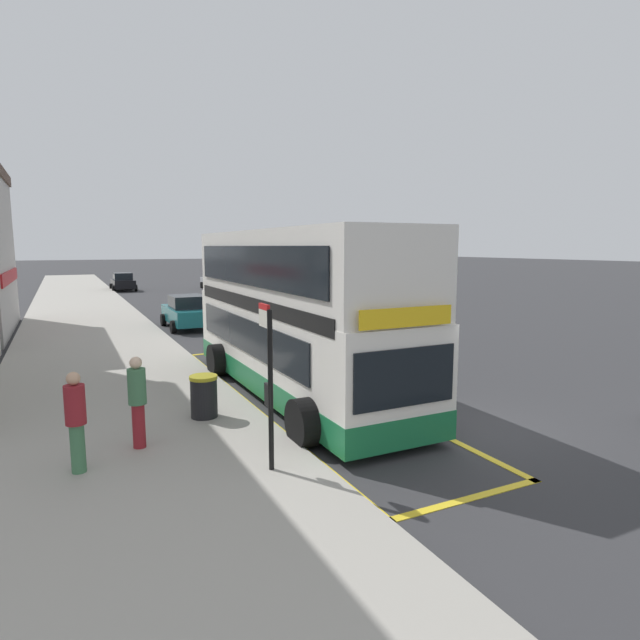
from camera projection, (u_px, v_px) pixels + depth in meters
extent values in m
plane|color=#333335|center=(180.00, 299.00, 40.07)|extent=(260.00, 260.00, 0.00)
cube|color=#A39E93|center=(79.00, 302.00, 36.99)|extent=(6.00, 76.00, 0.14)
cube|color=white|center=(295.00, 344.00, 14.16)|extent=(2.50, 10.18, 2.30)
cube|color=white|center=(294.00, 267.00, 13.86)|extent=(2.47, 9.98, 1.90)
cube|color=#196B3D|center=(295.00, 375.00, 14.28)|extent=(2.52, 10.20, 0.60)
cube|color=black|center=(294.00, 302.00, 14.00)|extent=(2.53, 9.37, 0.36)
cube|color=black|center=(245.00, 335.00, 13.92)|extent=(0.04, 8.15, 0.90)
cube|color=black|center=(248.00, 266.00, 13.30)|extent=(0.04, 8.96, 1.00)
cube|color=black|center=(405.00, 378.00, 9.59)|extent=(2.20, 0.04, 1.10)
cube|color=yellow|center=(407.00, 317.00, 9.43)|extent=(2.00, 0.04, 0.36)
cylinder|color=black|center=(307.00, 422.00, 10.44)|extent=(0.56, 1.00, 1.00)
cylinder|color=black|center=(416.00, 405.00, 11.61)|extent=(0.56, 1.00, 1.00)
cylinder|color=black|center=(219.00, 360.00, 16.18)|extent=(0.56, 1.00, 1.00)
cylinder|color=black|center=(298.00, 352.00, 17.35)|extent=(0.56, 1.00, 1.00)
cube|color=yellow|center=(247.00, 402.00, 13.45)|extent=(0.16, 13.24, 0.01)
cube|color=yellow|center=(348.00, 388.00, 14.76)|extent=(0.16, 13.24, 0.01)
cube|color=yellow|center=(468.00, 499.00, 8.30)|extent=(3.14, 0.16, 0.01)
cube|color=yellow|center=(230.00, 352.00, 19.91)|extent=(3.14, 0.16, 0.01)
cylinder|color=black|center=(271.00, 391.00, 8.90)|extent=(0.09, 0.09, 2.80)
cube|color=silver|center=(264.00, 318.00, 8.95)|extent=(0.05, 0.42, 0.30)
cube|color=red|center=(264.00, 307.00, 8.93)|extent=(0.05, 0.42, 0.10)
cube|color=black|center=(269.00, 395.00, 9.00)|extent=(0.06, 0.28, 0.40)
cube|color=#B2191E|center=(10.00, 277.00, 24.10)|extent=(0.08, 7.86, 0.56)
cube|color=black|center=(123.00, 283.00, 47.24)|extent=(1.76, 4.20, 0.72)
cube|color=black|center=(123.00, 276.00, 47.06)|extent=(1.52, 1.90, 0.60)
cylinder|color=black|center=(111.00, 287.00, 48.03)|extent=(0.22, 0.60, 0.60)
cylinder|color=black|center=(132.00, 286.00, 48.85)|extent=(0.22, 0.60, 0.60)
cylinder|color=black|center=(114.00, 289.00, 45.72)|extent=(0.22, 0.60, 0.60)
cylinder|color=black|center=(136.00, 288.00, 46.54)|extent=(0.22, 0.60, 0.60)
cube|color=#B2B5BA|center=(215.00, 282.00, 49.33)|extent=(1.76, 4.20, 0.72)
cube|color=black|center=(215.00, 275.00, 49.15)|extent=(1.52, 1.90, 0.60)
cylinder|color=black|center=(202.00, 285.00, 50.13)|extent=(0.22, 0.60, 0.60)
cylinder|color=black|center=(221.00, 284.00, 50.95)|extent=(0.22, 0.60, 0.60)
cylinder|color=black|center=(209.00, 287.00, 47.82)|extent=(0.22, 0.60, 0.60)
cylinder|color=black|center=(229.00, 286.00, 48.64)|extent=(0.22, 0.60, 0.60)
cube|color=#196066|center=(187.00, 315.00, 25.60)|extent=(1.76, 4.20, 0.72)
cube|color=black|center=(187.00, 302.00, 25.42)|extent=(1.52, 1.90, 0.60)
cylinder|color=black|center=(163.00, 320.00, 26.40)|extent=(0.22, 0.60, 0.60)
cylinder|color=black|center=(200.00, 318.00, 27.22)|extent=(0.22, 0.60, 0.60)
cylinder|color=black|center=(173.00, 327.00, 24.09)|extent=(0.22, 0.60, 0.60)
cylinder|color=black|center=(213.00, 324.00, 24.91)|extent=(0.22, 0.60, 0.60)
cylinder|color=maroon|center=(139.00, 426.00, 10.03)|extent=(0.24, 0.24, 0.87)
cylinder|color=#3F724C|center=(137.00, 386.00, 9.92)|extent=(0.34, 0.34, 0.69)
sphere|color=beige|center=(136.00, 363.00, 9.86)|extent=(0.23, 0.23, 0.23)
cylinder|color=#3F724C|center=(78.00, 448.00, 8.93)|extent=(0.24, 0.24, 0.86)
cylinder|color=maroon|center=(75.00, 405.00, 8.82)|extent=(0.34, 0.34, 0.68)
sphere|color=tan|center=(73.00, 379.00, 8.76)|extent=(0.23, 0.23, 0.23)
cylinder|color=black|center=(204.00, 398.00, 11.83)|extent=(0.60, 0.60, 0.88)
cylinder|color=#A5991E|center=(203.00, 377.00, 11.76)|extent=(0.63, 0.63, 0.08)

